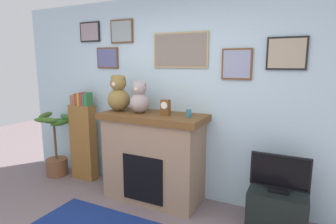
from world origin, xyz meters
The scene contains 10 objects.
back_wall centered at (0.00, 2.00, 1.31)m, with size 5.20×0.15×2.60m.
fireplace centered at (-0.18, 1.66, 0.57)m, with size 1.34×0.62×1.13m.
bookshelf centered at (-1.45, 1.74, 0.63)m, with size 0.39×0.16×1.34m.
potted_plant centered at (-1.93, 1.64, 0.40)m, with size 0.54×0.60×1.01m.
tv_stand centered at (1.33, 1.64, 0.21)m, with size 0.59×0.40×0.43m, color black.
television centered at (1.33, 1.64, 0.62)m, with size 0.59×0.14×0.40m.
candle_jar centered at (0.30, 1.64, 1.18)m, with size 0.06×0.06×0.10m, color teal.
mantel_clock centered at (0.00, 1.64, 1.23)m, with size 0.11×0.08×0.19m.
teddy_bear_brown centered at (-0.69, 1.64, 1.35)m, with size 0.29×0.29×0.48m.
teddy_bear_tan centered at (-0.37, 1.64, 1.32)m, with size 0.25×0.25×0.41m.
Camera 1 is at (1.49, -1.30, 1.76)m, focal length 29.47 mm.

